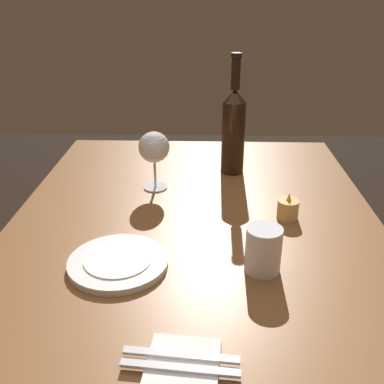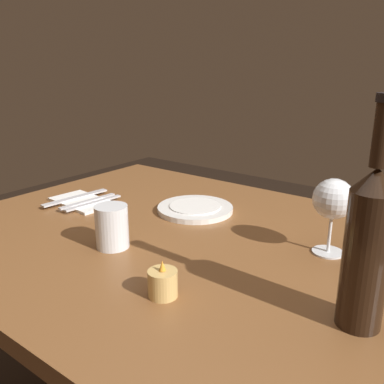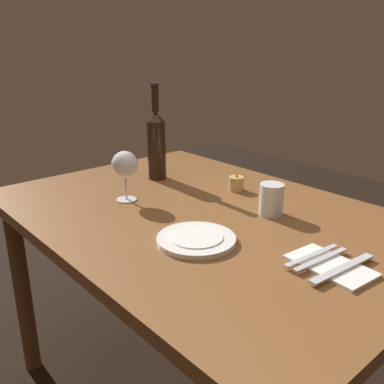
# 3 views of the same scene
# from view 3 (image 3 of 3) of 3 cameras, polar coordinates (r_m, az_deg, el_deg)

# --- Properties ---
(dining_table) EXTENTS (1.30, 0.90, 0.74)m
(dining_table) POSITION_cam_3_polar(r_m,az_deg,el_deg) (1.33, 1.44, -6.29)
(dining_table) COLOR brown
(dining_table) RESTS_ON ground
(wine_glass_left) EXTENTS (0.08, 0.08, 0.16)m
(wine_glass_left) POSITION_cam_3_polar(r_m,az_deg,el_deg) (1.37, -8.97, 3.53)
(wine_glass_left) COLOR white
(wine_glass_left) RESTS_ON dining_table
(wine_bottle) EXTENTS (0.07, 0.07, 0.35)m
(wine_bottle) POSITION_cam_3_polar(r_m,az_deg,el_deg) (1.59, -4.78, 6.54)
(wine_bottle) COLOR black
(wine_bottle) RESTS_ON dining_table
(water_tumbler) EXTENTS (0.07, 0.07, 0.09)m
(water_tumbler) POSITION_cam_3_polar(r_m,az_deg,el_deg) (1.28, 10.53, -1.21)
(water_tumbler) COLOR white
(water_tumbler) RESTS_ON dining_table
(votive_candle) EXTENTS (0.05, 0.05, 0.07)m
(votive_candle) POSITION_cam_3_polar(r_m,az_deg,el_deg) (1.49, 5.92, 1.09)
(votive_candle) COLOR #DBB266
(votive_candle) RESTS_ON dining_table
(dinner_plate) EXTENTS (0.20, 0.20, 0.02)m
(dinner_plate) POSITION_cam_3_polar(r_m,az_deg,el_deg) (1.10, 0.57, -6.33)
(dinner_plate) COLOR white
(dinner_plate) RESTS_ON dining_table
(folded_napkin) EXTENTS (0.20, 0.13, 0.01)m
(folded_napkin) POSITION_cam_3_polar(r_m,az_deg,el_deg) (1.04, 18.00, -9.36)
(folded_napkin) COLOR white
(folded_napkin) RESTS_ON dining_table
(fork_inner) EXTENTS (0.03, 0.18, 0.00)m
(fork_inner) POSITION_cam_3_polar(r_m,az_deg,el_deg) (1.04, 16.86, -8.60)
(fork_inner) COLOR silver
(fork_inner) RESTS_ON folded_napkin
(fork_outer) EXTENTS (0.03, 0.18, 0.00)m
(fork_outer) POSITION_cam_3_polar(r_m,az_deg,el_deg) (1.06, 15.71, -8.17)
(fork_outer) COLOR silver
(fork_outer) RESTS_ON folded_napkin
(table_knife) EXTENTS (0.04, 0.21, 0.00)m
(table_knife) POSITION_cam_3_polar(r_m,az_deg,el_deg) (1.02, 19.48, -9.58)
(table_knife) COLOR silver
(table_knife) RESTS_ON folded_napkin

